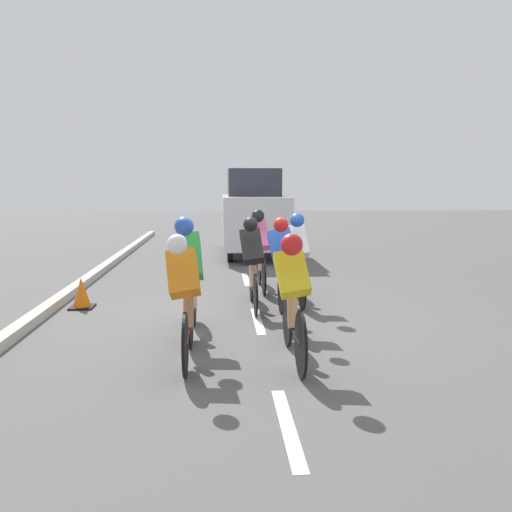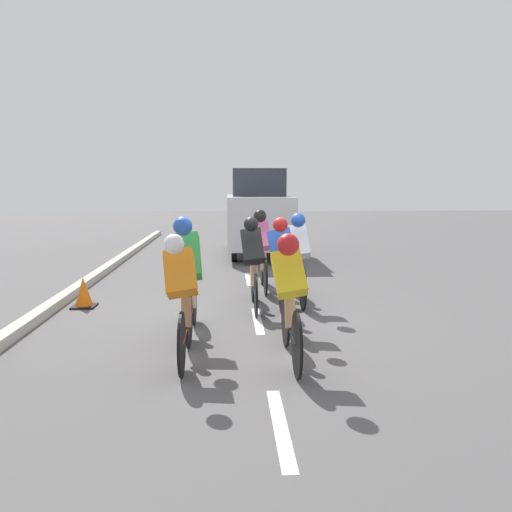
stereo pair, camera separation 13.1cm
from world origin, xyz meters
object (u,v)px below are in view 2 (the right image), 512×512
Objects in this scene: cyclist_pink at (262,248)px; cyclist_blue at (284,269)px; support_car at (258,213)px; traffic_cone at (84,293)px; cyclist_white at (298,256)px; cyclist_orange at (182,295)px; cyclist_black at (253,261)px; cyclist_green at (189,274)px; cyclist_yellow at (290,295)px.

cyclist_pink is 0.94× the size of cyclist_blue.
traffic_cone is (3.15, 5.98, -0.94)m from support_car.
cyclist_white is 5.95m from support_car.
support_car reaches higher than cyclist_blue.
traffic_cone is at bearing -20.38° from cyclist_blue.
cyclist_pink is 3.21m from traffic_cone.
cyclist_orange is 1.04× the size of cyclist_black.
cyclist_white is 0.95× the size of cyclist_blue.
cyclist_green is 1.01× the size of cyclist_pink.
cyclist_blue reaches higher than traffic_cone.
cyclist_blue is 3.36m from traffic_cone.
cyclist_pink is at bearing 87.65° from support_car.
traffic_cone is (2.71, -0.30, -0.55)m from cyclist_black.
cyclist_blue is at bearing 114.54° from cyclist_black.
cyclist_pink is (-1.13, -3.69, 0.05)m from cyclist_orange.
cyclist_black is 2.79m from traffic_cone.
cyclist_blue is 7.14m from support_car.
cyclist_orange is (0.00, 0.87, -0.08)m from cyclist_green.
cyclist_white is at bearing 115.95° from cyclist_pink.
support_car is (-0.05, -7.13, 0.38)m from cyclist_blue.
cyclist_black is 6.31m from support_car.
cyclist_pink is 0.97× the size of cyclist_yellow.
cyclist_blue is (-1.28, -0.55, -0.05)m from cyclist_green.
cyclist_black reaches higher than cyclist_orange.
cyclist_pink is 4.89m from support_car.
cyclist_white is 2.79m from cyclist_yellow.
traffic_cone is (3.00, -2.70, -0.54)m from cyclist_yellow.
support_car is at bearing -99.83° from cyclist_green.
cyclist_pink is at bearing -64.05° from cyclist_white.
cyclist_green is at bearing 46.67° from cyclist_white.
cyclist_yellow is at bearing 96.69° from cyclist_black.
cyclist_green is 2.57m from traffic_cone.
cyclist_yellow is 1.03× the size of cyclist_black.
traffic_cone is (3.10, -1.15, -0.55)m from cyclist_blue.
traffic_cone is (1.82, -1.70, -0.60)m from cyclist_green.
cyclist_orange is at bearing 72.91° from cyclist_pink.
cyclist_green reaches higher than traffic_cone.
cyclist_orange reaches higher than traffic_cone.
support_car is 6.82m from traffic_cone.
cyclist_green reaches higher than cyclist_yellow.
cyclist_yellow is at bearing 137.94° from traffic_cone.
cyclist_white is 3.40× the size of traffic_cone.
cyclist_pink is 1.00× the size of cyclist_black.
cyclist_black is (-0.89, -1.40, -0.05)m from cyclist_green.
traffic_cone is at bearing 62.18° from support_car.
cyclist_green is at bearing 23.28° from cyclist_blue.
cyclist_white is at bearing -179.24° from traffic_cone.
cyclist_pink reaches higher than cyclist_white.
cyclist_green is 0.98× the size of cyclist_yellow.
cyclist_orange is 1.04× the size of cyclist_pink.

